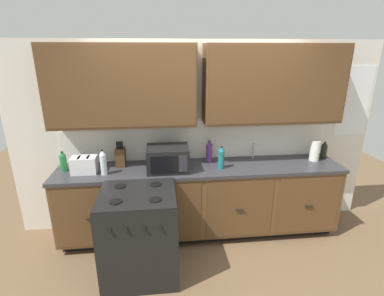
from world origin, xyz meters
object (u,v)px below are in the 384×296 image
Objects in this scene: bottle_clear at (103,162)px; knife_block at (121,157)px; paper_towel_roll at (315,151)px; bottle_teal at (221,158)px; bottle_violet at (209,151)px; bottle_green at (63,161)px; microwave at (168,159)px; toaster at (84,165)px; stove_range at (140,234)px; bottle_dark at (324,150)px.

knife_block is at bearing 56.91° from bottle_clear.
paper_towel_roll is 0.95× the size of bottle_teal.
bottle_teal is at bearing -66.64° from bottle_violet.
bottle_green is (-1.72, -0.11, -0.02)m from bottle_violet.
bottle_green is (-3.05, -0.00, -0.02)m from paper_towel_roll.
knife_block reaches higher than microwave.
stove_range is at bearing -43.42° from toaster.
stove_range is 1.25m from bottle_green.
toaster is 2.80m from paper_towel_roll.
bottle_violet reaches higher than paper_towel_roll.
stove_range is at bearing -149.49° from bottle_teal.
bottle_violet is 1.16× the size of bottle_green.
knife_block is 2.57m from bottle_dark.
microwave is 1.76× the size of bottle_violet.
knife_block reaches higher than bottle_clear.
knife_block reaches higher than bottle_green.
paper_towel_roll is at bearing 17.42° from stove_range.
bottle_teal is 1.83m from bottle_green.
paper_towel_roll is at bearing 3.57° from bottle_clear.
bottle_green reaches higher than bottle_dark.
paper_towel_roll is 0.17m from bottle_dark.
toaster is 1.02× the size of bottle_teal.
knife_block reaches higher than stove_range.
microwave is 1.85× the size of paper_towel_roll.
bottle_clear is 0.51m from bottle_green.
bottle_dark reaches higher than toaster.
bottle_teal reaches higher than toaster.
toaster is 0.95× the size of bottle_clear.
microwave is at bearing -175.28° from bottle_dark.
microwave reaches higher than bottle_green.
bottle_clear reaches higher than stove_range.
bottle_clear is 2.74m from bottle_dark.
bottle_green reaches higher than toaster.
knife_block is 1.32× the size of bottle_green.
knife_block is 1.19× the size of paper_towel_roll.
paper_towel_roll is (2.17, 0.68, 0.59)m from stove_range.
paper_towel_roll is 2.57m from bottle_clear.
knife_block is at bearing -178.35° from bottle_violet.
bottle_dark is (2.96, 0.15, 0.01)m from toaster.
knife_block is 1.14× the size of bottle_violet.
bottle_teal is (0.94, 0.56, 0.59)m from stove_range.
stove_range is 2.35m from paper_towel_roll.
bottle_teal is at bearing -1.32° from toaster.
microwave reaches higher than toaster.
bottle_clear is at bearing -18.29° from bottle_green.
bottle_violet reaches higher than bottle_dark.
paper_towel_roll reaches higher than stove_range.
toaster is 0.42m from knife_block.
bottle_violet is at bearing 12.38° from bottle_clear.
microwave is 1.55× the size of knife_block.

